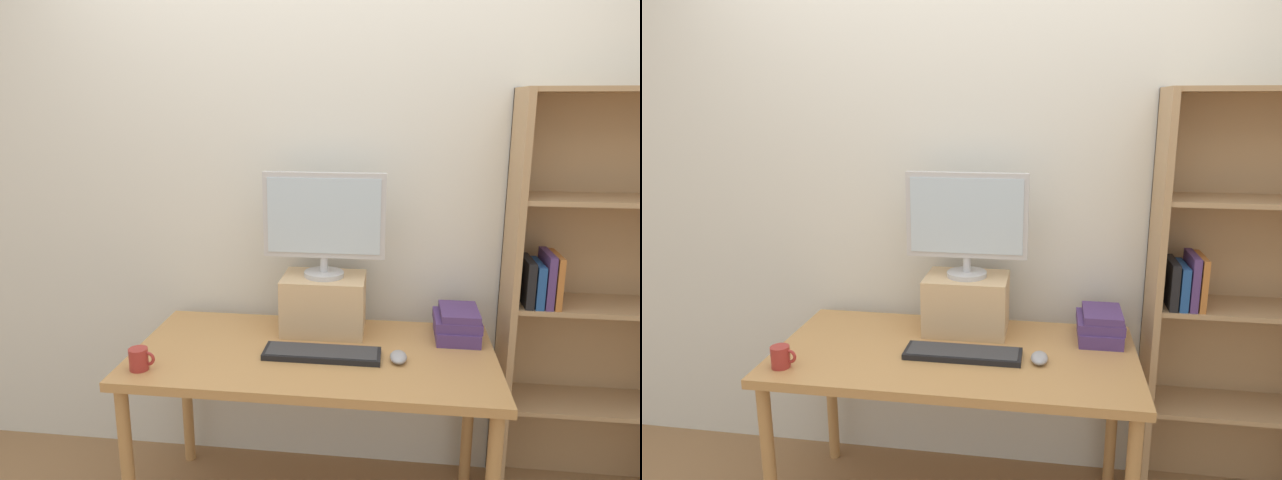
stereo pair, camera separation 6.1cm
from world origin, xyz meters
TOP-DOWN VIEW (x-y plane):
  - back_wall at (0.00, 0.46)m, footprint 7.00×0.08m
  - desk at (0.00, 0.00)m, footprint 1.42×0.72m
  - bookshelf_unit at (1.15, 0.31)m, footprint 0.78×0.28m
  - riser_box at (0.01, 0.22)m, footprint 0.35×0.25m
  - computer_monitor at (0.01, 0.22)m, footprint 0.51×0.17m
  - keyboard at (0.04, -0.05)m, footprint 0.45×0.14m
  - computer_mouse at (0.33, -0.05)m, footprint 0.06×0.10m
  - book_stack at (0.57, 0.21)m, footprint 0.19×0.23m
  - coffee_mug at (-0.61, -0.24)m, footprint 0.10×0.07m

SIDE VIEW (x-z plane):
  - desk at x=0.00m, z-range 0.30..1.05m
  - keyboard at x=0.04m, z-range 0.75..0.78m
  - computer_mouse at x=0.33m, z-range 0.75..0.79m
  - coffee_mug at x=-0.61m, z-range 0.75..0.84m
  - book_stack at x=0.57m, z-range 0.75..0.88m
  - riser_box at x=0.01m, z-range 0.75..1.00m
  - bookshelf_unit at x=1.15m, z-range 0.01..1.78m
  - computer_monitor at x=0.01m, z-range 1.02..1.46m
  - back_wall at x=0.00m, z-range 0.00..2.60m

